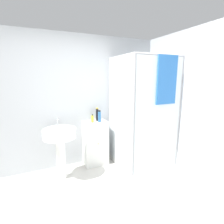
% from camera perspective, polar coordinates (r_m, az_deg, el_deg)
% --- Properties ---
extents(wall_back, '(6.40, 0.06, 2.50)m').
position_cam_1_polar(wall_back, '(3.43, -11.94, 3.16)').
color(wall_back, silver).
rests_on(wall_back, ground_plane).
extents(wall_right, '(0.06, 6.40, 2.50)m').
position_cam_1_polar(wall_right, '(2.94, 31.54, 0.32)').
color(wall_right, silver).
rests_on(wall_right, ground_plane).
extents(shower_enclosure, '(0.99, 1.02, 2.09)m').
position_cam_1_polar(shower_enclosure, '(3.46, 9.50, -8.38)').
color(shower_enclosure, white).
rests_on(shower_enclosure, ground_plane).
extents(vanity_cabinet, '(0.46, 0.34, 0.87)m').
position_cam_1_polar(vanity_cabinet, '(3.54, -5.44, -10.03)').
color(vanity_cabinet, silver).
rests_on(vanity_cabinet, ground_plane).
extents(sink, '(0.54, 0.54, 1.02)m').
position_cam_1_polar(sink, '(3.08, -16.64, -8.91)').
color(sink, white).
rests_on(sink, ground_plane).
extents(soap_dispenser, '(0.05, 0.05, 0.16)m').
position_cam_1_polar(soap_dispenser, '(3.34, -6.44, -2.25)').
color(soap_dispenser, yellow).
rests_on(soap_dispenser, vanity_cabinet).
extents(shampoo_bottle_tall_black, '(0.05, 0.05, 0.26)m').
position_cam_1_polar(shampoo_bottle_tall_black, '(3.45, -4.86, -0.78)').
color(shampoo_bottle_tall_black, black).
rests_on(shampoo_bottle_tall_black, vanity_cabinet).
extents(shampoo_bottle_blue, '(0.06, 0.06, 0.23)m').
position_cam_1_polar(shampoo_bottle_blue, '(3.35, -4.12, -1.41)').
color(shampoo_bottle_blue, '#2D66A3').
rests_on(shampoo_bottle_blue, vanity_cabinet).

